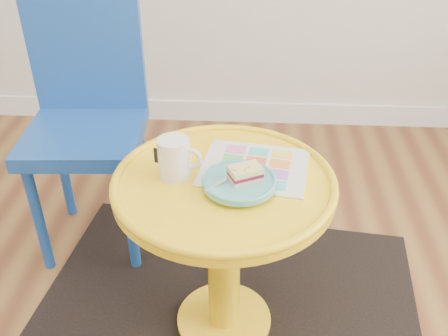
# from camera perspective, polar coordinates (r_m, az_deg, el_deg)

# --- Properties ---
(rug) EXTENTS (1.42, 1.24, 0.01)m
(rug) POSITION_cam_1_polar(r_m,az_deg,el_deg) (1.76, 0.00, -17.14)
(rug) COLOR black
(rug) RESTS_ON ground
(side_table) EXTENTS (0.62, 0.62, 0.58)m
(side_table) POSITION_cam_1_polar(r_m,az_deg,el_deg) (1.47, 0.00, -6.70)
(side_table) COLOR yellow
(side_table) RESTS_ON ground
(chair) EXTENTS (0.44, 0.44, 0.93)m
(chair) POSITION_cam_1_polar(r_m,az_deg,el_deg) (1.90, -15.41, 6.20)
(chair) COLOR #184AA2
(chair) RESTS_ON ground
(newspaper) EXTENTS (0.33, 0.29, 0.01)m
(newspaper) POSITION_cam_1_polar(r_m,az_deg,el_deg) (1.42, 3.51, 0.10)
(newspaper) COLOR silver
(newspaper) RESTS_ON side_table
(mug) EXTENTS (0.12, 0.09, 0.11)m
(mug) POSITION_cam_1_polar(r_m,az_deg,el_deg) (1.36, -5.63, 1.26)
(mug) COLOR white
(mug) RESTS_ON side_table
(plate) EXTENTS (0.20, 0.20, 0.02)m
(plate) POSITION_cam_1_polar(r_m,az_deg,el_deg) (1.33, 1.76, -1.67)
(plate) COLOR #50A9AA
(plate) RESTS_ON newspaper
(cake_slice) EXTENTS (0.10, 0.09, 0.04)m
(cake_slice) POSITION_cam_1_polar(r_m,az_deg,el_deg) (1.32, 2.44, -0.60)
(cake_slice) COLOR #D3BC8C
(cake_slice) RESTS_ON plate
(fork) EXTENTS (0.11, 0.12, 0.00)m
(fork) POSITION_cam_1_polar(r_m,az_deg,el_deg) (1.32, 0.41, -1.25)
(fork) COLOR silver
(fork) RESTS_ON plate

